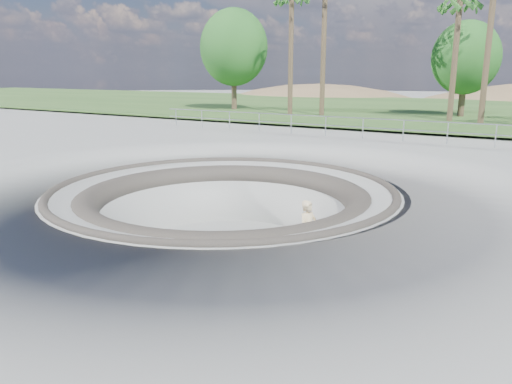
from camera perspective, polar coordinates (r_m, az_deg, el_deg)
ground at (r=14.90m, az=-3.70°, el=0.42°), size 180.00×180.00×0.00m
skate_bowl at (r=15.42m, az=-3.60°, el=-6.21°), size 14.00×14.00×4.10m
grass_strip at (r=46.72m, az=21.31°, el=8.75°), size 180.00×36.00×0.12m
safety_railing at (r=25.43m, az=12.13°, el=7.17°), size 25.00×0.06×1.03m
skateboard at (r=14.31m, az=5.86°, el=-7.86°), size 0.87×0.36×0.09m
skater at (r=14.01m, az=5.95°, el=-4.46°), size 0.58×0.73×1.75m
palm_d at (r=35.50m, az=22.28°, el=19.44°), size 2.60×2.60×8.71m
bushy_tree_left at (r=43.43m, az=-2.57°, el=16.17°), size 5.83×5.30×8.41m
bushy_tree_mid at (r=39.11m, az=22.85°, el=13.95°), size 4.69×4.26×6.76m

